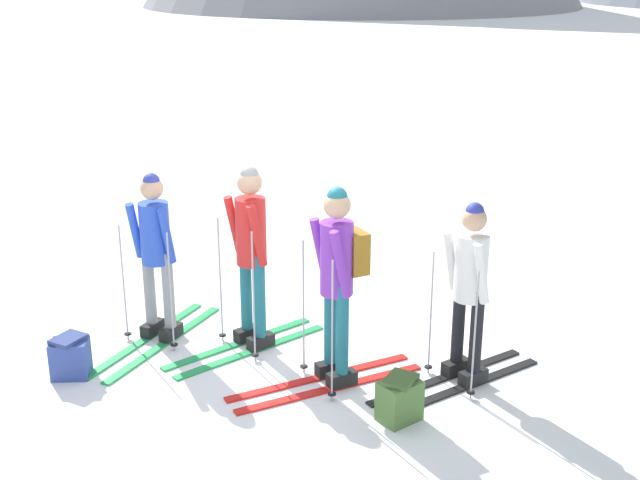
# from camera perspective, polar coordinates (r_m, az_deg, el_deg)

# --- Properties ---
(ground_plane) EXTENTS (400.00, 400.00, 0.00)m
(ground_plane) POSITION_cam_1_polar(r_m,az_deg,el_deg) (7.58, -2.17, -8.51)
(ground_plane) COLOR white
(skier_in_blue) EXTENTS (0.61, 1.80, 1.65)m
(skier_in_blue) POSITION_cam_1_polar(r_m,az_deg,el_deg) (7.83, -11.41, -0.83)
(skier_in_blue) COLOR green
(skier_in_blue) RESTS_ON ground
(skier_in_red) EXTENTS (0.90, 1.67, 1.76)m
(skier_in_red) POSITION_cam_1_polar(r_m,az_deg,el_deg) (7.52, -4.87, -0.69)
(skier_in_red) COLOR green
(skier_in_red) RESTS_ON ground
(skier_in_purple) EXTENTS (1.26, 1.63, 1.77)m
(skier_in_purple) POSITION_cam_1_polar(r_m,az_deg,el_deg) (6.84, 1.24, -2.48)
(skier_in_purple) COLOR red
(skier_in_purple) RESTS_ON ground
(skier_in_white) EXTENTS (1.07, 1.68, 1.63)m
(skier_in_white) POSITION_cam_1_polar(r_m,az_deg,el_deg) (7.01, 10.34, -3.32)
(skier_in_white) COLOR black
(skier_in_white) RESTS_ON ground
(backpack_on_snow_front) EXTENTS (0.40, 0.37, 0.38)m
(backpack_on_snow_front) POSITION_cam_1_polar(r_m,az_deg,el_deg) (7.58, -17.02, -7.81)
(backpack_on_snow_front) COLOR #384C99
(backpack_on_snow_front) RESTS_ON ground
(backpack_on_snow_beside) EXTENTS (0.35, 0.39, 0.38)m
(backpack_on_snow_beside) POSITION_cam_1_polar(r_m,az_deg,el_deg) (6.66, 5.57, -10.98)
(backpack_on_snow_beside) COLOR #4C7238
(backpack_on_snow_beside) RESTS_ON ground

